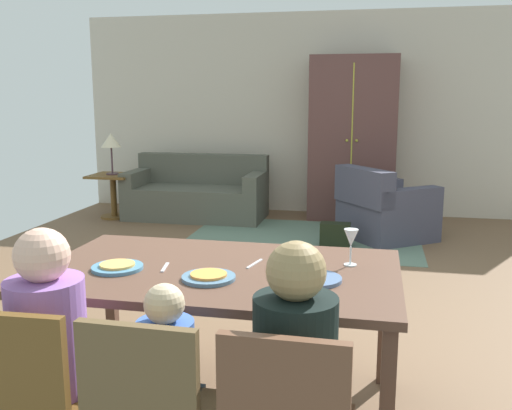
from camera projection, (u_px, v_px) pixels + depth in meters
ground_plane at (267, 291)px, 4.78m from camera, size 6.49×6.74×0.02m
back_wall at (314, 114)px, 7.81m from camera, size 6.49×0.10×2.70m
dining_table at (219, 281)px, 2.82m from camera, size 1.75×1.05×0.76m
plate_near_man at (117, 268)px, 2.79m from camera, size 0.25×0.25×0.02m
pizza_near_man at (117, 265)px, 2.79m from camera, size 0.17×0.17×0.01m
plate_near_child at (209, 278)px, 2.63m from camera, size 0.25×0.25×0.02m
pizza_near_child at (209, 274)px, 2.63m from camera, size 0.17×0.17×0.01m
plate_near_woman at (315, 279)px, 2.61m from camera, size 0.25×0.25×0.02m
wine_glass at (351, 240)px, 2.83m from camera, size 0.07×0.07×0.19m
fork at (165, 267)px, 2.81m from camera, size 0.04×0.15×0.01m
knife at (255, 264)px, 2.87m from camera, size 0.05×0.17×0.01m
dining_chair_man at (31, 400)px, 2.10m from camera, size 0.44×0.44×0.87m
person_man at (55, 372)px, 2.27m from camera, size 0.30×0.40×1.11m
person_child at (171, 404)px, 2.18m from camera, size 0.22×0.29×0.92m
person_woman at (296, 398)px, 2.08m from camera, size 0.30×0.40×1.11m
area_rug at (303, 238)px, 6.51m from camera, size 2.60×1.80×0.01m
couch at (197, 195)px, 7.59m from camera, size 1.80×0.86×0.82m
armchair at (384, 211)px, 6.43m from camera, size 1.20×1.20×0.82m
armoire at (353, 139)px, 7.38m from camera, size 1.10×0.59×2.10m
side_table at (113, 190)px, 7.54m from camera, size 0.56×0.56×0.58m
table_lamp at (111, 142)px, 7.42m from camera, size 0.26×0.26×0.54m
handbag at (335, 235)px, 6.12m from camera, size 0.32×0.16×0.26m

